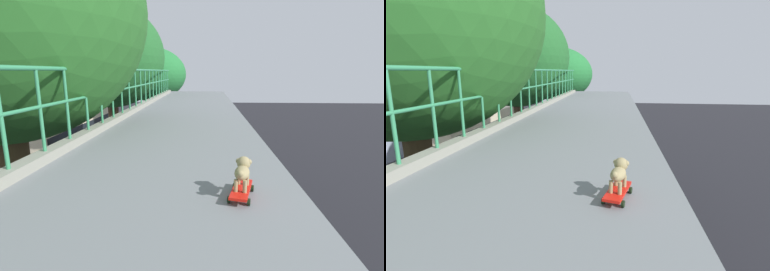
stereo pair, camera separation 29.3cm
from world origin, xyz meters
The scene contains 6 objects.
city_bus centered at (-7.92, 20.63, 1.91)m, with size 2.48×11.04×3.38m.
roadside_tree_mid centered at (-2.36, 6.81, 7.40)m, with size 5.95×5.95×10.07m.
roadside_tree_far centered at (-2.87, 15.09, 6.93)m, with size 5.25×5.25×9.41m.
roadside_tree_farthest centered at (-2.45, 22.61, 6.03)m, with size 5.41×5.41×8.06m.
toy_skateboard centered at (2.13, 3.50, 5.24)m, with size 0.28×0.50×0.09m.
small_dog centered at (2.14, 3.53, 5.42)m, with size 0.19×0.34×0.27m.
Camera 2 is at (2.10, 1.08, 6.30)m, focal length 26.69 mm.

